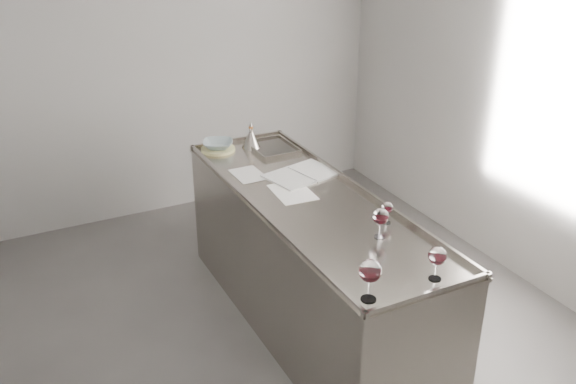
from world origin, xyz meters
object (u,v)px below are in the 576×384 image
wine_glass_middle (437,257)px  notebook (302,174)px  wine_glass_right (381,217)px  ceramic_bowl (218,144)px  wine_glass_small (387,208)px  wine_funnel (251,139)px  wine_glass_left (370,272)px  counter (309,264)px

wine_glass_middle → notebook: 1.46m
wine_glass_middle → wine_glass_right: wine_glass_middle is taller
wine_glass_middle → ceramic_bowl: 2.19m
wine_glass_right → ceramic_bowl: bearing=100.9°
wine_glass_small → ceramic_bowl: 1.61m
wine_glass_right → wine_glass_small: bearing=43.3°
wine_glass_small → wine_funnel: bearing=97.8°
wine_glass_small → ceramic_bowl: wine_glass_small is taller
wine_glass_left → wine_glass_right: wine_glass_left is taller
wine_glass_middle → wine_glass_small: (0.13, 0.61, -0.03)m
wine_glass_middle → ceramic_bowl: bearing=98.5°
wine_glass_right → ceramic_bowl: size_ratio=0.79×
counter → wine_glass_left: wine_glass_left is taller
wine_glass_small → wine_funnel: size_ratio=0.64×
wine_glass_left → wine_funnel: wine_glass_left is taller
wine_glass_small → counter: bearing=118.4°
counter → notebook: 0.62m
wine_glass_middle → ceramic_bowl: wine_glass_middle is taller
wine_glass_small → wine_glass_middle: bearing=-102.0°
wine_glass_small → notebook: (-0.11, 0.84, -0.09)m
wine_glass_right → wine_funnel: 1.62m
ceramic_bowl → counter: bearing=-79.4°
wine_glass_left → wine_funnel: bearing=81.3°
counter → ceramic_bowl: (-0.20, 1.08, 0.52)m
notebook → ceramic_bowl: (-0.34, 0.70, 0.04)m
wine_funnel → wine_glass_right: bearing=-87.5°
wine_glass_right → wine_funnel: (-0.07, 1.62, -0.06)m
wine_glass_left → wine_glass_middle: bearing=0.0°
wine_glass_middle → wine_glass_small: bearing=78.0°
wine_glass_left → ceramic_bowl: 2.16m
wine_glass_left → wine_glass_middle: (0.40, 0.00, -0.02)m
counter → wine_glass_right: wine_glass_right is taller
wine_glass_left → notebook: wine_glass_left is taller
wine_glass_small → wine_glass_right: bearing=-136.7°
wine_glass_middle → wine_funnel: bearing=92.0°
ceramic_bowl → wine_glass_middle: bearing=-81.5°
counter → notebook: counter is taller
wine_glass_middle → wine_glass_small: 0.63m
counter → wine_glass_right: size_ratio=13.54×
wine_glass_middle → wine_funnel: wine_funnel is taller
counter → wine_funnel: (0.05, 1.02, 0.53)m
wine_glass_middle → wine_glass_right: size_ratio=1.02×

